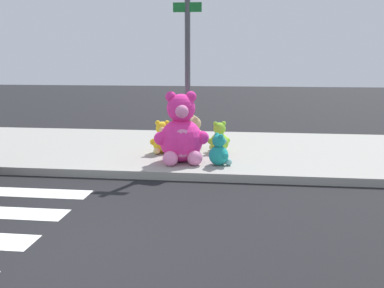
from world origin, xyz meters
name	(u,v)px	position (x,y,z in m)	size (l,w,h in m)	color
ground_plane	(46,254)	(0.00, 0.00, 0.00)	(60.00, 60.00, 0.00)	black
sidewalk	(149,149)	(0.00, 5.20, 0.07)	(28.00, 4.40, 0.15)	#9E9B93
sign_pole	(188,73)	(1.00, 4.40, 1.85)	(0.56, 0.11, 3.20)	#4C4C51
plush_pink_large	(181,134)	(0.95, 3.81, 0.70)	(1.04, 0.96, 1.37)	#F22D93
plush_teal	(220,152)	(1.70, 3.64, 0.39)	(0.44, 0.42, 0.61)	teal
plush_tan	(194,135)	(1.03, 5.17, 0.44)	(0.52, 0.53, 0.72)	tan
plush_yellow	(163,140)	(0.44, 4.56, 0.43)	(0.53, 0.48, 0.70)	yellow
plush_lime	(219,139)	(1.62, 4.84, 0.41)	(0.49, 0.47, 0.66)	#8CD133
plush_white	(170,138)	(0.50, 5.08, 0.38)	(0.41, 0.41, 0.57)	white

